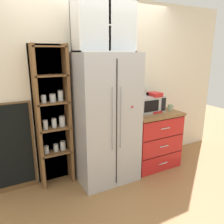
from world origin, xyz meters
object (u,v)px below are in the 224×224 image
Objects in this scene: coffee_maker at (153,102)px; mug_cream at (156,110)px; bottle_amber at (132,105)px; microwave at (148,103)px; refrigerator at (106,119)px; chalkboard_menu at (10,148)px; mug_sage at (170,107)px.

mug_cream is at bearing -88.19° from coffee_maker.
microwave is at bearing -4.68° from bottle_amber.
refrigerator is 16.90× the size of mug_cream.
chalkboard_menu is at bearing 173.40° from bottle_amber.
mug_cream is (0.00, -0.07, -0.11)m from coffee_maker.
mug_sage is 0.38× the size of bottle_amber.
bottle_amber is (-0.28, 0.02, 0.00)m from microwave.
microwave is at bearing 4.77° from refrigerator.
chalkboard_menu is (-1.23, 0.29, -0.29)m from refrigerator.
mug_sage is 0.29m from mug_cream.
coffee_maker is at bearing 1.55° from refrigerator.
bottle_amber is at bearing -6.60° from chalkboard_menu.
refrigerator reaches higher than microwave.
bottle_amber is 1.79m from chalkboard_menu.
mug_cream is 0.38m from bottle_amber.
coffee_maker is 0.26× the size of chalkboard_menu.
mug_cream is 0.09× the size of chalkboard_menu.
coffee_maker is 2.14m from chalkboard_menu.
coffee_maker is 0.32m from mug_sage.
refrigerator is 0.84m from mug_cream.
coffee_maker is at bearing -7.29° from chalkboard_menu.
mug_sage is at bearing -1.14° from mug_cream.
bottle_amber is at bearing 9.98° from refrigerator.
chalkboard_menu is at bearing 173.66° from microwave.
chalkboard_menu is at bearing 166.86° from refrigerator.
mug_cream is at bearing -20.80° from bottle_amber.
bottle_amber is 0.25× the size of chalkboard_menu.
refrigerator is 1.13m from mug_sage.
refrigerator reaches higher than coffee_maker.
chalkboard_menu is at bearing 170.94° from mug_cream.
chalkboard_menu reaches higher than mug_cream.
refrigerator reaches higher than mug_sage.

